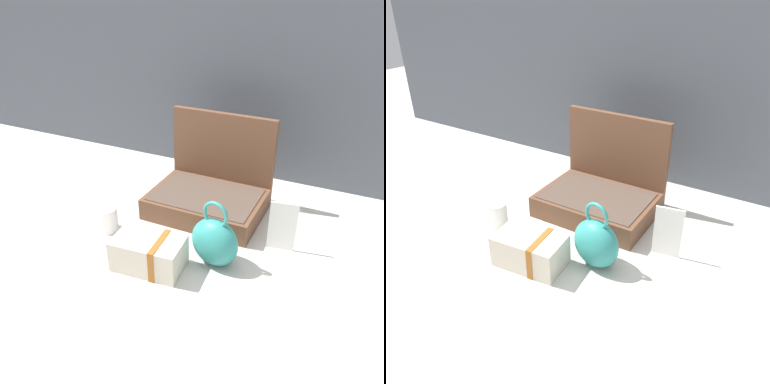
# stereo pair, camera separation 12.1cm
# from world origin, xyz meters

# --- Properties ---
(ground_plane) EXTENTS (6.00, 6.00, 0.00)m
(ground_plane) POSITION_xyz_m (0.00, 0.00, 0.00)
(ground_plane) COLOR beige
(back_wall) EXTENTS (3.20, 0.06, 1.40)m
(back_wall) POSITION_xyz_m (0.00, 0.58, 0.70)
(back_wall) COLOR #474C54
(back_wall) RESTS_ON ground_plane
(open_suitcase) EXTENTS (0.42, 0.31, 0.35)m
(open_suitcase) POSITION_xyz_m (-0.04, 0.19, 0.08)
(open_suitcase) COLOR brown
(open_suitcase) RESTS_ON ground_plane
(teal_pouch_handbag) EXTENTS (0.18, 0.13, 0.22)m
(teal_pouch_handbag) POSITION_xyz_m (0.10, -0.11, 0.08)
(teal_pouch_handbag) COLOR teal
(teal_pouch_handbag) RESTS_ON ground_plane
(cream_toiletry_bag) EXTENTS (0.23, 0.15, 0.11)m
(cream_toiletry_bag) POSITION_xyz_m (-0.07, -0.21, 0.05)
(cream_toiletry_bag) COLOR beige
(cream_toiletry_bag) RESTS_ON ground_plane
(coffee_mug) EXTENTS (0.11, 0.07, 0.09)m
(coffee_mug) POSITION_xyz_m (-0.32, -0.10, 0.05)
(coffee_mug) COLOR white
(coffee_mug) RESTS_ON ground_plane
(info_card_left) EXTENTS (0.09, 0.02, 0.18)m
(info_card_left) POSITION_xyz_m (0.27, 0.05, 0.09)
(info_card_left) COLOR white
(info_card_left) RESTS_ON ground_plane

